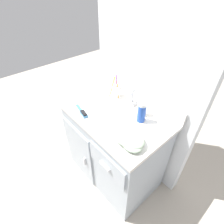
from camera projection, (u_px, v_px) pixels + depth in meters
ground_plane at (114, 171)px, 1.85m from camera, size 6.00×6.00×0.00m
wall_back at (146, 65)px, 1.32m from camera, size 1.04×0.08×2.20m
vanity at (114, 145)px, 1.59m from camera, size 0.86×0.56×0.80m
backsplash at (138, 94)px, 1.44m from camera, size 0.86×0.02×0.11m
sink_faucet at (132, 98)px, 1.41m from camera, size 0.09×0.09×0.14m
toothbrush_cup at (116, 90)px, 1.48m from camera, size 0.09×0.10×0.20m
soap_dispenser at (143, 109)px, 1.29m from camera, size 0.05×0.06×0.13m
shaving_cream_can at (142, 112)px, 1.22m from camera, size 0.06×0.06×0.16m
hairbrush at (82, 112)px, 1.33m from camera, size 0.18×0.06×0.03m
hand_towel at (129, 138)px, 1.09m from camera, size 0.25×0.16×0.07m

